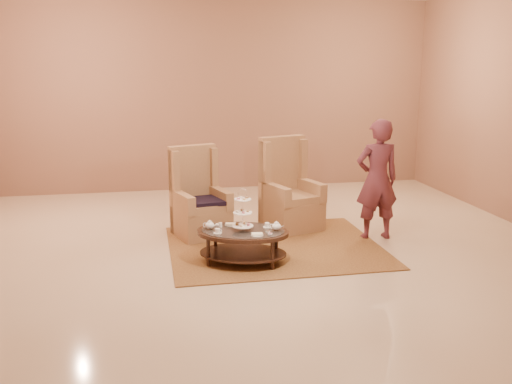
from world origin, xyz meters
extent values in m
plane|color=beige|center=(0.00, 0.00, 0.00)|extent=(8.00, 8.00, 0.00)
cube|color=silver|center=(0.00, 0.00, 0.00)|extent=(8.00, 8.00, 0.02)
cube|color=#8E634D|center=(0.00, 4.00, 1.75)|extent=(8.00, 0.04, 3.50)
cube|color=olive|center=(0.24, 0.33, 0.01)|extent=(2.73, 2.28, 0.01)
cylinder|color=black|center=(-0.69, -0.24, 0.18)|extent=(0.06, 0.06, 0.36)
cylinder|color=black|center=(0.03, -0.49, 0.18)|extent=(0.06, 0.06, 0.36)
cylinder|color=black|center=(-0.56, 0.13, 0.18)|extent=(0.06, 0.06, 0.36)
cylinder|color=black|center=(0.16, -0.12, 0.18)|extent=(0.06, 0.06, 0.36)
cylinder|color=white|center=(-0.26, -0.18, 0.64)|extent=(0.01, 0.01, 0.45)
torus|color=white|center=(-0.26, -0.18, 0.86)|extent=(0.11, 0.04, 0.12)
cylinder|color=white|center=(-0.26, -0.18, 0.47)|extent=(0.32, 0.32, 0.01)
cylinder|color=white|center=(-0.26, -0.18, 0.63)|extent=(0.29, 0.29, 0.01)
cylinder|color=white|center=(-0.26, -0.18, 0.79)|extent=(0.25, 0.25, 0.01)
cylinder|color=#B75E6C|center=(-0.20, -0.20, 0.49)|extent=(0.05, 0.05, 0.03)
cylinder|color=tan|center=(-0.24, -0.11, 0.49)|extent=(0.05, 0.05, 0.03)
cylinder|color=brown|center=(-0.33, -0.16, 0.49)|extent=(0.05, 0.05, 0.03)
cylinder|color=white|center=(-0.29, -0.25, 0.49)|extent=(0.05, 0.05, 0.03)
ellipsoid|color=tan|center=(-0.20, -0.18, 0.65)|extent=(0.05, 0.05, 0.03)
ellipsoid|color=brown|center=(-0.26, -0.12, 0.65)|extent=(0.05, 0.05, 0.03)
ellipsoid|color=white|center=(-0.33, -0.18, 0.65)|extent=(0.05, 0.05, 0.03)
ellipsoid|color=#B75E6C|center=(-0.27, -0.24, 0.65)|extent=(0.05, 0.05, 0.03)
cube|color=brown|center=(-0.21, -0.17, 0.80)|extent=(0.05, 0.04, 0.02)
cube|color=white|center=(-0.28, -0.13, 0.80)|extent=(0.05, 0.04, 0.02)
cube|color=#B75E6C|center=(-0.32, -0.19, 0.80)|extent=(0.05, 0.04, 0.02)
cube|color=tan|center=(-0.25, -0.23, 0.80)|extent=(0.05, 0.04, 0.02)
ellipsoid|color=white|center=(-0.65, -0.07, 0.46)|extent=(0.14, 0.14, 0.09)
cylinder|color=white|center=(-0.65, -0.07, 0.51)|extent=(0.06, 0.06, 0.01)
sphere|color=white|center=(-0.65, -0.07, 0.52)|extent=(0.02, 0.02, 0.02)
cone|color=white|center=(-0.58, -0.09, 0.47)|extent=(0.07, 0.04, 0.05)
torus|color=white|center=(-0.70, -0.05, 0.46)|extent=(0.06, 0.03, 0.06)
ellipsoid|color=white|center=(0.13, -0.27, 0.46)|extent=(0.14, 0.14, 0.09)
cylinder|color=white|center=(0.13, -0.27, 0.51)|extent=(0.06, 0.06, 0.01)
sphere|color=white|center=(0.13, -0.27, 0.52)|extent=(0.02, 0.02, 0.02)
cone|color=white|center=(0.19, -0.29, 0.47)|extent=(0.07, 0.04, 0.05)
torus|color=white|center=(0.08, -0.25, 0.46)|extent=(0.06, 0.03, 0.06)
cylinder|color=white|center=(-0.57, -0.24, 0.42)|extent=(0.13, 0.13, 0.01)
cylinder|color=white|center=(-0.57, -0.24, 0.44)|extent=(0.07, 0.07, 0.05)
torus|color=white|center=(-0.54, -0.26, 0.44)|extent=(0.03, 0.02, 0.03)
cylinder|color=white|center=(0.05, -0.12, 0.42)|extent=(0.13, 0.13, 0.01)
cylinder|color=white|center=(0.05, -0.12, 0.44)|extent=(0.07, 0.07, 0.05)
torus|color=white|center=(0.08, -0.13, 0.44)|extent=(0.03, 0.02, 0.03)
cylinder|color=white|center=(-0.38, 0.05, 0.42)|extent=(0.18, 0.18, 0.01)
cube|color=white|center=(-0.38, 0.05, 0.43)|extent=(0.14, 0.11, 0.02)
cylinder|color=white|center=(-0.14, -0.42, 0.42)|extent=(0.18, 0.18, 0.01)
cube|color=white|center=(-0.14, -0.42, 0.43)|extent=(0.14, 0.11, 0.02)
cylinder|color=white|center=(-0.51, 0.00, 0.44)|extent=(0.05, 0.05, 0.05)
cylinder|color=white|center=(0.02, -0.41, 0.42)|extent=(0.06, 0.06, 0.01)
cylinder|color=#B75E6C|center=(0.02, -0.41, 0.43)|extent=(0.05, 0.05, 0.01)
cylinder|color=white|center=(0.01, -0.32, 0.42)|extent=(0.06, 0.06, 0.01)
cylinder|color=brown|center=(0.01, -0.32, 0.43)|extent=(0.05, 0.05, 0.01)
cylinder|color=white|center=(-0.53, 0.09, 0.42)|extent=(0.06, 0.06, 0.01)
cylinder|color=white|center=(-0.53, 0.09, 0.43)|extent=(0.05, 0.05, 0.01)
cube|color=#A6774E|center=(-0.65, 0.99, 0.20)|extent=(0.84, 0.84, 0.40)
cube|color=#A6774E|center=(-0.63, 0.95, 0.45)|extent=(0.71, 0.71, 0.10)
cube|color=#A6774E|center=(-0.73, 1.25, 0.62)|extent=(0.68, 0.33, 1.24)
cube|color=#A6774E|center=(-0.99, 1.13, 0.91)|extent=(0.16, 0.23, 0.57)
cube|color=#A6774E|center=(-0.45, 1.31, 0.91)|extent=(0.16, 0.23, 0.57)
cube|color=#A6774E|center=(-0.90, 0.86, 0.52)|extent=(0.29, 0.61, 0.25)
cube|color=#A6774E|center=(-0.37, 1.03, 0.52)|extent=(0.29, 0.61, 0.25)
cube|color=black|center=(-0.62, 0.92, 0.51)|extent=(0.60, 0.56, 0.06)
cube|color=#A6774E|center=(0.67, 1.10, 0.21)|extent=(0.89, 0.89, 0.42)
cube|color=#A6774E|center=(0.68, 1.05, 0.48)|extent=(0.76, 0.76, 0.10)
cube|color=#A6774E|center=(0.58, 1.38, 0.66)|extent=(0.72, 0.35, 1.31)
cube|color=#A6774E|center=(0.30, 1.25, 0.96)|extent=(0.16, 0.24, 0.61)
cube|color=#A6774E|center=(0.88, 1.44, 0.96)|extent=(0.16, 0.24, 0.61)
cube|color=#A6774E|center=(0.40, 0.96, 0.56)|extent=(0.31, 0.64, 0.26)
cube|color=#A6774E|center=(0.96, 1.14, 0.56)|extent=(0.31, 0.64, 0.26)
imported|color=#592630|center=(1.68, 0.46, 0.82)|extent=(0.60, 0.39, 1.64)
camera|label=1|loc=(-1.33, -6.59, 2.38)|focal=40.00mm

